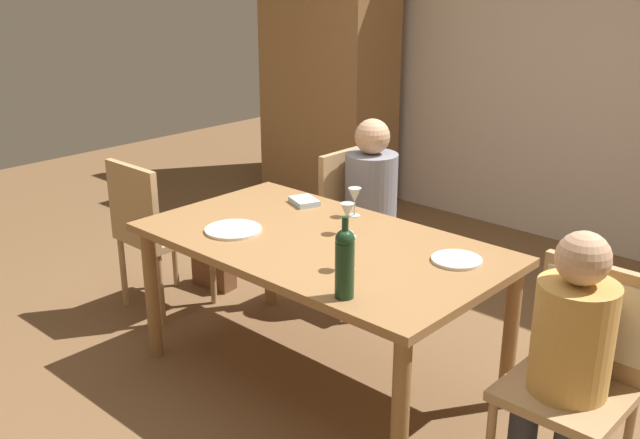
# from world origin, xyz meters

# --- Properties ---
(ground_plane) EXTENTS (10.00, 10.00, 0.00)m
(ground_plane) POSITION_xyz_m (0.00, 0.00, 0.00)
(ground_plane) COLOR brown
(rear_room_partition) EXTENTS (6.40, 0.12, 2.70)m
(rear_room_partition) POSITION_xyz_m (0.00, 2.69, 1.35)
(rear_room_partition) COLOR beige
(rear_room_partition) RESTS_ON ground_plane
(armoire_cabinet) EXTENTS (1.18, 0.62, 2.18)m
(armoire_cabinet) POSITION_xyz_m (-1.97, 2.24, 1.10)
(armoire_cabinet) COLOR olive
(armoire_cabinet) RESTS_ON ground_plane
(dining_table) EXTENTS (1.74, 0.98, 0.75)m
(dining_table) POSITION_xyz_m (0.00, 0.00, 0.67)
(dining_table) COLOR olive
(dining_table) RESTS_ON ground_plane
(chair_far_left) EXTENTS (0.44, 0.44, 0.92)m
(chair_far_left) POSITION_xyz_m (-0.48, 0.87, 0.53)
(chair_far_left) COLOR tan
(chair_far_left) RESTS_ON ground_plane
(chair_right_end) EXTENTS (0.44, 0.46, 0.92)m
(chair_right_end) POSITION_xyz_m (1.25, 0.12, 0.59)
(chair_right_end) COLOR tan
(chair_right_end) RESTS_ON ground_plane
(chair_left_end) EXTENTS (0.44, 0.44, 0.92)m
(chair_left_end) POSITION_xyz_m (-1.25, -0.09, 0.53)
(chair_left_end) COLOR tan
(chair_left_end) RESTS_ON ground_plane
(person_woman_host) EXTENTS (0.35, 0.31, 1.14)m
(person_woman_host) POSITION_xyz_m (-0.37, 0.87, 0.66)
(person_woman_host) COLOR #33333D
(person_woman_host) RESTS_ON ground_plane
(person_man_bearded) EXTENTS (0.29, 0.34, 1.11)m
(person_man_bearded) POSITION_xyz_m (1.25, -0.03, 0.64)
(person_man_bearded) COLOR #33333D
(person_man_bearded) RESTS_ON ground_plane
(wine_bottle_tall_green) EXTENTS (0.08, 0.08, 0.33)m
(wine_bottle_tall_green) POSITION_xyz_m (0.49, -0.39, 0.90)
(wine_bottle_tall_green) COLOR #19381E
(wine_bottle_tall_green) RESTS_ON dining_table
(wine_glass_near_left) EXTENTS (0.07, 0.07, 0.15)m
(wine_glass_near_left) POSITION_xyz_m (-0.10, 0.37, 0.86)
(wine_glass_near_left) COLOR silver
(wine_glass_near_left) RESTS_ON dining_table
(wine_glass_centre) EXTENTS (0.07, 0.07, 0.15)m
(wine_glass_centre) POSITION_xyz_m (0.32, -0.17, 0.86)
(wine_glass_centre) COLOR silver
(wine_glass_centre) RESTS_ON dining_table
(wine_glass_near_right) EXTENTS (0.07, 0.07, 0.15)m
(wine_glass_near_right) POSITION_xyz_m (0.03, 0.16, 0.86)
(wine_glass_near_right) COLOR silver
(wine_glass_near_right) RESTS_ON dining_table
(dinner_plate_host) EXTENTS (0.22, 0.22, 0.01)m
(dinner_plate_host) POSITION_xyz_m (0.62, 0.21, 0.76)
(dinner_plate_host) COLOR silver
(dinner_plate_host) RESTS_ON dining_table
(dinner_plate_guest_left) EXTENTS (0.28, 0.28, 0.01)m
(dinner_plate_guest_left) POSITION_xyz_m (-0.39, -0.20, 0.76)
(dinner_plate_guest_left) COLOR silver
(dinner_plate_guest_left) RESTS_ON dining_table
(folded_napkin) EXTENTS (0.19, 0.17, 0.03)m
(folded_napkin) POSITION_xyz_m (-0.42, 0.33, 0.77)
(folded_napkin) COLOR #ADC6D6
(folded_napkin) RESTS_ON dining_table
(handbag) EXTENTS (0.29, 0.16, 0.22)m
(handbag) POSITION_xyz_m (-1.25, 0.35, 0.11)
(handbag) COLOR brown
(handbag) RESTS_ON ground_plane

